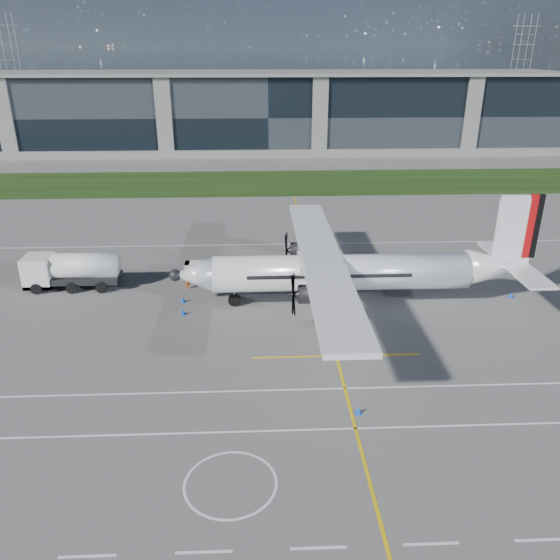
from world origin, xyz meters
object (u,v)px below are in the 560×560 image
at_px(safety_cone_portwing, 358,410).
at_px(pylon_west, 10,65).
at_px(baggage_tug, 198,270).
at_px(ground_crew_person, 188,279).
at_px(turboprop_aircraft, 355,252).
at_px(pylon_east, 521,64).
at_px(safety_cone_nose_stbd, 183,299).
at_px(safety_cone_stbdwing, 307,240).
at_px(fuel_tanker_truck, 65,271).
at_px(safety_cone_tail, 511,295).
at_px(safety_cone_nose_port, 183,312).

bearing_deg(safety_cone_portwing, pylon_west, 117.15).
xyz_separation_m(pylon_west, baggage_tug, (71.91, -141.30, -14.22)).
relative_size(ground_crew_person, safety_cone_portwing, 3.80).
bearing_deg(turboprop_aircraft, pylon_east, 61.69).
xyz_separation_m(ground_crew_person, safety_cone_portwing, (12.20, -18.93, -0.70)).
height_order(safety_cone_nose_stbd, safety_cone_portwing, same).
relative_size(safety_cone_nose_stbd, safety_cone_stbdwing, 1.00).
bearing_deg(turboprop_aircraft, safety_cone_nose_stbd, 176.33).
bearing_deg(safety_cone_nose_stbd, fuel_tanker_truck, 162.02).
xyz_separation_m(safety_cone_tail, safety_cone_stbdwing, (-16.49, 15.55, 0.00)).
bearing_deg(safety_cone_tail, baggage_tug, 168.67).
bearing_deg(safety_cone_nose_stbd, safety_cone_portwing, -52.48).
height_order(baggage_tug, safety_cone_nose_port, baggage_tug).
bearing_deg(fuel_tanker_truck, safety_cone_nose_stbd, -17.98).
xyz_separation_m(fuel_tanker_truck, baggage_tug, (11.70, 1.74, -0.86)).
relative_size(baggage_tug, safety_cone_stbdwing, 5.19).
distance_m(ground_crew_person, safety_cone_nose_stbd, 2.99).
bearing_deg(safety_cone_tail, turboprop_aircraft, -177.39).
height_order(fuel_tanker_truck, safety_cone_stbdwing, fuel_tanker_truck).
distance_m(pylon_west, turboprop_aircraft, 170.83).
bearing_deg(pylon_west, safety_cone_tail, -55.85).
relative_size(fuel_tanker_truck, safety_cone_portwing, 17.51).
relative_size(turboprop_aircraft, safety_cone_stbdwing, 62.45).
bearing_deg(safety_cone_tail, pylon_east, 66.00).
bearing_deg(safety_cone_portwing, pylon_east, 63.35).
bearing_deg(safety_cone_stbdwing, turboprop_aircraft, -81.51).
xyz_separation_m(pylon_east, safety_cone_stbdwing, (-81.86, -131.31, -14.75)).
xyz_separation_m(fuel_tanker_truck, ground_crew_person, (10.99, -0.63, -0.69)).
bearing_deg(ground_crew_person, fuel_tanker_truck, 96.22).
relative_size(safety_cone_nose_port, safety_cone_portwing, 1.00).
xyz_separation_m(turboprop_aircraft, ground_crew_person, (-14.35, 3.83, -3.73)).
xyz_separation_m(safety_cone_stbdwing, safety_cone_portwing, (0.26, -31.29, 0.00)).
height_order(pylon_east, safety_cone_stbdwing, pylon_east).
bearing_deg(safety_cone_portwing, safety_cone_stbdwing, 90.47).
distance_m(turboprop_aircraft, fuel_tanker_truck, 25.91).
bearing_deg(pylon_east, turboprop_aircraft, -118.31).
relative_size(pylon_west, safety_cone_nose_stbd, 60.00).
xyz_separation_m(baggage_tug, safety_cone_tail, (27.72, -5.55, -0.53)).
distance_m(safety_cone_stbdwing, safety_cone_portwing, 31.29).
xyz_separation_m(safety_cone_tail, safety_cone_nose_port, (-28.26, -2.09, 0.00)).
distance_m(pylon_east, baggage_tug, 169.81).
xyz_separation_m(safety_cone_nose_stbd, safety_cone_tail, (28.54, -0.29, 0.00)).
bearing_deg(baggage_tug, safety_cone_stbdwing, 41.68).
bearing_deg(baggage_tug, turboprop_aircraft, -24.42).
relative_size(pylon_west, turboprop_aircraft, 0.96).
xyz_separation_m(pylon_west, safety_cone_nose_port, (71.37, -148.94, -14.75)).
xyz_separation_m(pylon_east, safety_cone_tail, (-65.37, -146.86, -14.75)).
xyz_separation_m(safety_cone_nose_stbd, safety_cone_portwing, (12.30, -16.03, 0.00)).
bearing_deg(safety_cone_stbdwing, safety_cone_nose_stbd, -128.28).
bearing_deg(safety_cone_nose_stbd, safety_cone_stbdwing, 51.72).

